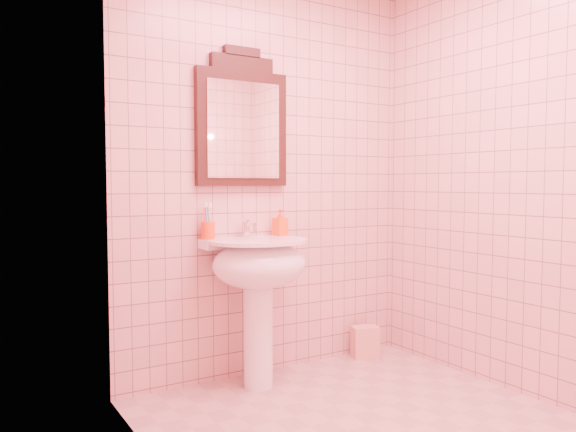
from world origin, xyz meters
TOP-DOWN VIEW (x-y plane):
  - back_wall at (0.00, 1.10)m, footprint 2.00×0.02m
  - pedestal_sink at (-0.21, 0.87)m, footprint 0.58×0.58m
  - faucet at (-0.21, 1.01)m, footprint 0.04×0.16m
  - mirror at (-0.21, 1.07)m, footprint 0.59×0.06m
  - toothbrush_cup at (-0.45, 1.04)m, footprint 0.08×0.08m
  - soap_dispenser at (0.02, 1.01)m, footprint 0.09×0.09m
  - towel at (0.67, 0.98)m, footprint 0.20×0.17m

SIDE VIEW (x-z plane):
  - towel at x=0.67m, z-range 0.00..0.21m
  - pedestal_sink at x=-0.21m, z-range 0.23..1.09m
  - toothbrush_cup at x=-0.45m, z-range 0.82..1.01m
  - faucet at x=-0.21m, z-range 0.87..0.97m
  - soap_dispenser at x=0.02m, z-range 0.86..1.02m
  - back_wall at x=0.00m, z-range 0.00..2.50m
  - mirror at x=-0.21m, z-range 1.14..1.96m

